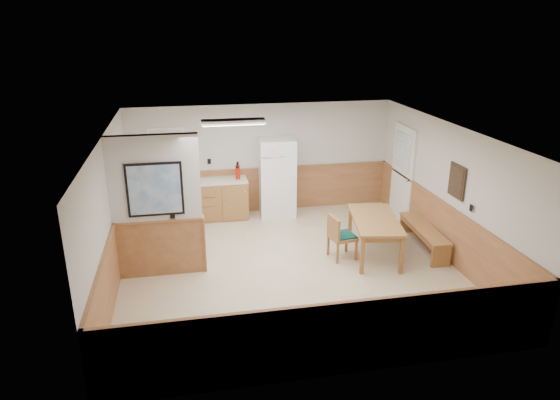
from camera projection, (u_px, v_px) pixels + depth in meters
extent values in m
plane|color=#CCB092|center=(289.00, 267.00, 9.08)|extent=(6.00, 6.00, 0.00)
cube|color=silver|center=(290.00, 132.00, 8.23)|extent=(6.00, 6.00, 0.02)
cube|color=silver|center=(262.00, 159.00, 11.42)|extent=(6.00, 0.02, 2.50)
cube|color=silver|center=(448.00, 192.00, 9.20)|extent=(0.02, 6.00, 2.50)
cube|color=silver|center=(109.00, 215.00, 8.11)|extent=(0.02, 6.00, 2.50)
cube|color=#AB7244|center=(262.00, 190.00, 11.66)|extent=(6.00, 0.04, 1.00)
cube|color=#AB7244|center=(443.00, 229.00, 9.45)|extent=(0.04, 6.00, 1.00)
cube|color=#AB7244|center=(116.00, 256.00, 8.37)|extent=(0.04, 6.00, 1.00)
cube|color=silver|center=(154.00, 179.00, 8.26)|extent=(1.50, 0.15, 1.50)
cube|color=#AB7244|center=(160.00, 248.00, 8.68)|extent=(1.50, 0.17, 1.00)
cube|color=black|center=(155.00, 190.00, 8.22)|extent=(0.92, 0.03, 0.92)
cube|color=white|center=(155.00, 190.00, 8.21)|extent=(0.84, 0.01, 0.84)
cube|color=#A07438|center=(216.00, 200.00, 11.21)|extent=(1.40, 0.60, 0.86)
cube|color=#A07438|center=(149.00, 204.00, 10.94)|extent=(0.06, 0.60, 0.86)
cube|color=#A07438|center=(183.00, 202.00, 11.07)|extent=(0.06, 0.60, 0.86)
cube|color=beige|center=(197.00, 182.00, 10.98)|extent=(2.20, 0.60, 0.04)
cube|color=beige|center=(196.00, 175.00, 11.23)|extent=(2.20, 0.02, 0.10)
cube|color=white|center=(402.00, 174.00, 11.02)|extent=(0.05, 1.02, 2.15)
cube|color=white|center=(402.00, 174.00, 11.02)|extent=(0.04, 0.90, 2.05)
cube|color=silver|center=(403.00, 151.00, 10.84)|extent=(0.02, 0.76, 0.80)
cube|color=white|center=(167.00, 150.00, 10.92)|extent=(0.80, 0.03, 1.00)
cube|color=silver|center=(167.00, 151.00, 10.91)|extent=(0.70, 0.01, 0.90)
cube|color=#382716|center=(457.00, 181.00, 8.81)|extent=(0.03, 0.50, 0.60)
cube|color=black|center=(456.00, 181.00, 8.81)|extent=(0.01, 0.42, 0.52)
cube|color=white|center=(233.00, 122.00, 9.30)|extent=(1.20, 0.30, 0.08)
cube|color=white|center=(233.00, 124.00, 9.32)|extent=(1.15, 0.25, 0.01)
cube|color=white|center=(277.00, 177.00, 11.25)|extent=(0.83, 0.75, 1.79)
cube|color=silver|center=(295.00, 149.00, 10.73)|extent=(0.03, 0.02, 0.23)
cube|color=silver|center=(294.00, 174.00, 10.92)|extent=(0.03, 0.02, 0.42)
cube|color=#A0773A|center=(375.00, 220.00, 9.31)|extent=(1.09, 1.75, 0.05)
cube|color=#A0773A|center=(375.00, 223.00, 9.33)|extent=(0.98, 1.63, 0.10)
cube|color=#A0773A|center=(362.00, 256.00, 8.72)|extent=(0.08, 0.08, 0.70)
cube|color=#A0773A|center=(350.00, 223.00, 10.14)|extent=(0.08, 0.08, 0.70)
cube|color=#A0773A|center=(402.00, 256.00, 8.73)|extent=(0.08, 0.08, 0.70)
cube|color=#A0773A|center=(384.00, 223.00, 10.14)|extent=(0.08, 0.08, 0.70)
cube|color=#A0773A|center=(424.00, 228.00, 9.69)|extent=(0.47, 1.72, 0.05)
cube|color=#A0773A|center=(443.00, 257.00, 9.03)|extent=(0.35, 0.08, 0.40)
cube|color=#A0773A|center=(406.00, 224.00, 10.50)|extent=(0.35, 0.08, 0.40)
cube|color=#A0773A|center=(343.00, 237.00, 9.30)|extent=(0.52, 0.52, 0.06)
cube|color=#0D4338|center=(343.00, 235.00, 9.29)|extent=(0.47, 0.47, 0.03)
cube|color=#A0773A|center=(334.00, 227.00, 9.16)|extent=(0.12, 0.45, 0.40)
cube|color=#0D4338|center=(324.00, 229.00, 9.10)|extent=(0.09, 0.39, 0.34)
cube|color=#A0773A|center=(337.00, 254.00, 9.14)|extent=(0.05, 0.05, 0.39)
cube|color=#A0773A|center=(328.00, 245.00, 9.48)|extent=(0.05, 0.05, 0.39)
cube|color=#A0773A|center=(356.00, 251.00, 9.27)|extent=(0.05, 0.05, 0.39)
cube|color=#A0773A|center=(346.00, 242.00, 9.61)|extent=(0.05, 0.05, 0.39)
cylinder|color=#B11C09|center=(238.00, 172.00, 11.06)|extent=(0.12, 0.12, 0.33)
cylinder|color=black|center=(238.00, 163.00, 10.99)|extent=(0.05, 0.05, 0.07)
cylinder|color=#18892B|center=(164.00, 177.00, 10.85)|extent=(0.09, 0.09, 0.25)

